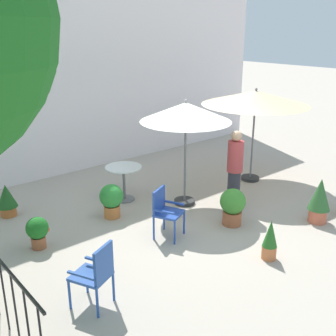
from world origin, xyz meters
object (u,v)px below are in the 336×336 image
Objects in this scene: patio_umbrella_0 at (256,98)px; potted_plant_1 at (270,240)px; potted_plant_4 at (233,205)px; patio_chair_0 at (96,272)px; patio_chair_1 at (165,209)px; potted_plant_5 at (7,199)px; standing_person at (235,169)px; patio_umbrella_1 at (186,113)px; potted_plant_6 at (320,199)px; cafe_table_0 at (124,177)px; potted_plant_2 at (112,199)px; potted_plant_3 at (37,231)px.

patio_umbrella_0 is 3.68× the size of potted_plant_1.
patio_umbrella_0 is at bearing 31.33° from potted_plant_4.
patio_chair_1 is at bearing 25.48° from patio_chair_0.
standing_person reaches higher than potted_plant_5.
patio_umbrella_1 is 3.27× the size of potted_plant_1.
potted_plant_6 is 0.54× the size of standing_person.
patio_chair_0 reaches higher than cafe_table_0.
patio_chair_1 is 1.31× the size of potted_plant_2.
cafe_table_0 reaches higher than potted_plant_2.
potted_plant_3 is 0.34× the size of standing_person.
patio_umbrella_0 is 4.45× the size of potted_plant_3.
patio_umbrella_0 is 5.81m from potted_plant_5.
patio_chair_0 is (-5.37, -1.78, -1.47)m from patio_umbrella_0.
potted_plant_6 reaches higher than potted_plant_2.
potted_plant_4 is 4.41m from potted_plant_5.
patio_chair_0 is 3.59m from potted_plant_5.
cafe_table_0 is 1.14× the size of potted_plant_2.
patio_umbrella_1 reaches higher than patio_chair_0.
potted_plant_5 is at bearing 125.00° from patio_chair_1.
cafe_table_0 is 3.60m from patio_chair_0.
potted_plant_4 is (0.03, -1.30, -1.55)m from patio_umbrella_1.
patio_chair_1 is 1.36× the size of potted_plant_5.
potted_plant_3 is at bearing 151.00° from patio_chair_1.
patio_chair_0 is 3.26m from potted_plant_4.
potted_plant_4 is at bearing -148.67° from patio_umbrella_0.
patio_chair_0 reaches higher than potted_plant_5.
potted_plant_4 is at bearing -68.48° from cafe_table_0.
cafe_table_0 is 1.19× the size of potted_plant_5.
patio_umbrella_1 is at bearing -179.68° from patio_umbrella_0.
potted_plant_4 is (0.90, -2.28, -0.13)m from cafe_table_0.
patio_umbrella_1 is 3.01m from potted_plant_1.
cafe_table_0 is 1.39× the size of potted_plant_3.
potted_plant_6 is at bearing -63.99° from standing_person.
potted_plant_1 is 5.07m from potted_plant_5.
patio_chair_0 is 4.58m from potted_plant_6.
patio_umbrella_0 reaches higher than cafe_table_0.
patio_umbrella_0 reaches higher than potted_plant_3.
standing_person reaches higher than potted_plant_6.
cafe_table_0 is at bearing 97.03° from potted_plant_1.
patio_chair_0 is 2.16m from patio_chair_1.
potted_plant_5 is at bearing 88.43° from patio_chair_0.
potted_plant_4 reaches higher than potted_plant_5.
cafe_table_0 is at bearing 39.39° from potted_plant_2.
patio_chair_1 reaches higher than potted_plant_5.
standing_person reaches higher than patio_chair_1.
potted_plant_1 is 3.14m from potted_plant_2.
cafe_table_0 is 3.53m from potted_plant_1.
potted_plant_3 is 1.59m from potted_plant_5.
patio_umbrella_0 is 3.21× the size of cafe_table_0.
potted_plant_1 reaches higher than potted_plant_3.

